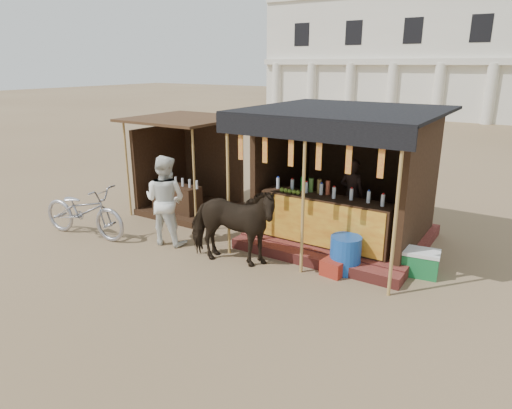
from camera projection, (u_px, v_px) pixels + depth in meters
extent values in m
plane|color=#846B4C|center=(204.00, 292.00, 7.53)|extent=(120.00, 120.00, 0.00)
cube|color=maroon|center=(343.00, 234.00, 9.80)|extent=(3.40, 2.80, 0.22)
cube|color=maroon|center=(311.00, 259.00, 8.55)|extent=(3.40, 0.35, 0.20)
cube|color=#321F12|center=(326.00, 220.00, 8.86)|extent=(2.60, 0.55, 0.95)
cube|color=#BA5915|center=(319.00, 225.00, 8.63)|extent=(2.50, 0.02, 0.88)
cube|color=#321F12|center=(367.00, 162.00, 10.40)|extent=(3.00, 0.12, 2.50)
cube|color=#321F12|center=(283.00, 164.00, 10.17)|extent=(0.12, 2.50, 2.50)
cube|color=#321F12|center=(421.00, 182.00, 8.62)|extent=(0.12, 2.50, 2.50)
cube|color=black|center=(346.00, 110.00, 8.85)|extent=(3.60, 3.60, 0.06)
cube|color=black|center=(305.00, 130.00, 7.47)|extent=(3.60, 0.06, 0.36)
cylinder|color=tan|center=(228.00, 186.00, 8.68)|extent=(0.06, 0.06, 2.75)
cylinder|color=tan|center=(303.00, 199.00, 7.85)|extent=(0.06, 0.06, 2.75)
cylinder|color=tan|center=(396.00, 215.00, 7.03)|extent=(0.06, 0.06, 2.75)
cube|color=red|center=(241.00, 145.00, 8.28)|extent=(0.10, 0.02, 0.55)
cube|color=red|center=(265.00, 148.00, 8.01)|extent=(0.10, 0.02, 0.55)
cube|color=red|center=(291.00, 150.00, 7.74)|extent=(0.10, 0.02, 0.55)
cube|color=red|center=(319.00, 154.00, 7.47)|extent=(0.10, 0.02, 0.55)
cube|color=red|center=(349.00, 157.00, 7.21)|extent=(0.10, 0.02, 0.55)
cube|color=red|center=(381.00, 161.00, 6.94)|extent=(0.10, 0.02, 0.55)
imported|color=black|center=(352.00, 195.00, 9.57)|extent=(0.59, 0.42, 1.52)
cube|color=#321F12|center=(191.00, 208.00, 11.63)|extent=(2.00, 2.00, 0.15)
cube|color=#321F12|center=(213.00, 164.00, 12.10)|extent=(1.90, 0.10, 2.10)
cube|color=#321F12|center=(161.00, 167.00, 11.83)|extent=(0.10, 1.90, 2.10)
cube|color=#472D19|center=(184.00, 119.00, 10.87)|extent=(2.40, 2.40, 0.06)
cylinder|color=tan|center=(127.00, 169.00, 11.00)|extent=(0.05, 0.05, 2.35)
cylinder|color=tan|center=(194.00, 181.00, 9.92)|extent=(0.05, 0.05, 2.35)
cube|color=#321F12|center=(177.00, 201.00, 11.13)|extent=(1.20, 0.50, 0.80)
imported|color=black|center=(231.00, 225.00, 8.38)|extent=(1.97, 1.21, 1.55)
imported|color=#A1A1A9|center=(84.00, 211.00, 9.83)|extent=(2.25, 1.03, 1.14)
imported|color=white|center=(165.00, 200.00, 9.34)|extent=(1.03, 0.87, 1.86)
cylinder|color=#1549A3|center=(345.00, 254.00, 8.19)|extent=(0.63, 0.63, 0.67)
cube|color=maroon|center=(334.00, 267.00, 8.14)|extent=(0.43, 0.46, 0.28)
cube|color=#186E35|center=(420.00, 264.00, 8.11)|extent=(0.67, 0.50, 0.40)
cube|color=white|center=(421.00, 252.00, 8.04)|extent=(0.70, 0.53, 0.06)
cube|color=silver|center=(453.00, 57.00, 31.48)|extent=(26.00, 7.00, 8.00)
cube|color=silver|center=(442.00, 62.00, 28.68)|extent=(26.00, 0.50, 0.40)
cylinder|color=silver|center=(277.00, 87.00, 35.43)|extent=(0.70, 0.70, 3.60)
cylinder|color=silver|center=(312.00, 89.00, 33.88)|extent=(0.70, 0.70, 3.60)
cylinder|color=silver|center=(350.00, 90.00, 32.34)|extent=(0.70, 0.70, 3.60)
cylinder|color=silver|center=(392.00, 91.00, 30.79)|extent=(0.70, 0.70, 3.60)
cylinder|color=silver|center=(438.00, 93.00, 29.24)|extent=(0.70, 0.70, 3.60)
cylinder|color=silver|center=(490.00, 94.00, 27.69)|extent=(0.70, 0.70, 3.60)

